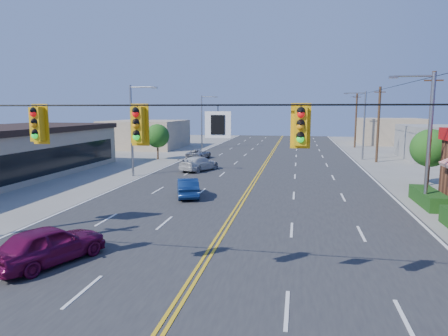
% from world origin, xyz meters
% --- Properties ---
extents(ground, '(160.00, 160.00, 0.00)m').
position_xyz_m(ground, '(0.00, 0.00, 0.00)').
color(ground, gray).
rests_on(ground, ground).
extents(road, '(20.00, 120.00, 0.06)m').
position_xyz_m(road, '(0.00, 20.00, 0.03)').
color(road, '#2D2D30').
rests_on(road, ground).
extents(signal_span, '(24.32, 0.34, 9.00)m').
position_xyz_m(signal_span, '(-0.12, 0.00, 4.89)').
color(signal_span, '#47301E').
rests_on(signal_span, ground).
extents(streetlight_se, '(2.55, 0.25, 8.00)m').
position_xyz_m(streetlight_se, '(10.79, 14.00, 4.51)').
color(streetlight_se, gray).
rests_on(streetlight_se, ground).
extents(streetlight_ne, '(2.55, 0.25, 8.00)m').
position_xyz_m(streetlight_ne, '(10.79, 38.00, 4.51)').
color(streetlight_ne, gray).
rests_on(streetlight_ne, ground).
extents(streetlight_sw, '(2.55, 0.25, 8.00)m').
position_xyz_m(streetlight_sw, '(-10.79, 22.00, 4.51)').
color(streetlight_sw, gray).
rests_on(streetlight_sw, ground).
extents(streetlight_nw, '(2.55, 0.25, 8.00)m').
position_xyz_m(streetlight_nw, '(-10.79, 48.00, 4.51)').
color(streetlight_nw, gray).
rests_on(streetlight_nw, ground).
extents(utility_pole_near, '(0.28, 0.28, 8.40)m').
position_xyz_m(utility_pole_near, '(12.20, 18.00, 4.20)').
color(utility_pole_near, '#47301E').
rests_on(utility_pole_near, ground).
extents(utility_pole_mid, '(0.28, 0.28, 8.40)m').
position_xyz_m(utility_pole_mid, '(12.20, 36.00, 4.20)').
color(utility_pole_mid, '#47301E').
rests_on(utility_pole_mid, ground).
extents(utility_pole_far, '(0.28, 0.28, 8.40)m').
position_xyz_m(utility_pole_far, '(12.20, 54.00, 4.20)').
color(utility_pole_far, '#47301E').
rests_on(utility_pole_far, ground).
extents(tree_kfc_rear, '(2.94, 2.94, 4.41)m').
position_xyz_m(tree_kfc_rear, '(13.50, 22.00, 2.93)').
color(tree_kfc_rear, '#47301E').
rests_on(tree_kfc_rear, ground).
extents(tree_west, '(2.80, 2.80, 4.20)m').
position_xyz_m(tree_west, '(-13.00, 34.00, 2.79)').
color(tree_west, '#47301E').
rests_on(tree_west, ground).
extents(bld_west_far, '(11.00, 12.00, 4.20)m').
position_xyz_m(bld_west_far, '(-20.00, 48.00, 2.10)').
color(bld_west_far, tan).
rests_on(bld_west_far, ground).
extents(bld_east_far, '(10.00, 10.00, 4.40)m').
position_xyz_m(bld_east_far, '(19.00, 62.00, 2.20)').
color(bld_east_far, tan).
rests_on(bld_east_far, ground).
extents(car_magenta, '(3.32, 4.68, 1.48)m').
position_xyz_m(car_magenta, '(-5.77, 2.00, 0.74)').
color(car_magenta, maroon).
rests_on(car_magenta, ground).
extents(car_blue, '(2.53, 4.10, 1.28)m').
position_xyz_m(car_blue, '(-3.80, 14.36, 0.64)').
color(car_blue, navy).
rests_on(car_blue, ground).
extents(car_white, '(3.53, 5.10, 1.37)m').
position_xyz_m(car_white, '(-5.87, 25.85, 0.69)').
color(car_white, silver).
rests_on(car_white, ground).
extents(car_silver, '(2.53, 4.41, 1.16)m').
position_xyz_m(car_silver, '(-8.21, 34.93, 0.58)').
color(car_silver, '#949598').
rests_on(car_silver, ground).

